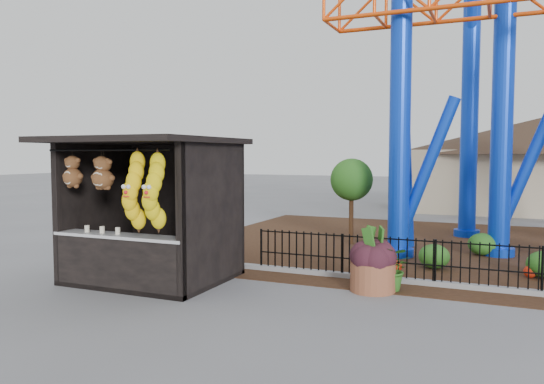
% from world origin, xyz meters
% --- Properties ---
extents(ground, '(120.00, 120.00, 0.00)m').
position_xyz_m(ground, '(0.00, 0.00, 0.00)').
color(ground, slate).
rests_on(ground, ground).
extents(mulch_bed, '(18.00, 12.00, 0.02)m').
position_xyz_m(mulch_bed, '(4.00, 8.00, 0.01)').
color(mulch_bed, '#331E11').
rests_on(mulch_bed, ground).
extents(curb, '(18.00, 0.18, 0.12)m').
position_xyz_m(curb, '(4.00, 3.00, 0.06)').
color(curb, gray).
rests_on(curb, ground).
extents(prize_booth, '(3.50, 3.40, 3.12)m').
position_xyz_m(prize_booth, '(-2.96, 0.92, 1.51)').
color(prize_booth, black).
rests_on(prize_booth, ground).
extents(terracotta_planter, '(1.19, 1.19, 0.59)m').
position_xyz_m(terracotta_planter, '(1.69, 2.11, 0.30)').
color(terracotta_planter, brown).
rests_on(terracotta_planter, ground).
extents(planter_foliage, '(0.70, 0.70, 0.64)m').
position_xyz_m(planter_foliage, '(1.69, 2.11, 0.91)').
color(planter_foliage, '#31131D').
rests_on(planter_foliage, terracotta_planter).
extents(potted_plant, '(0.91, 0.81, 0.93)m').
position_xyz_m(potted_plant, '(2.04, 2.30, 0.47)').
color(potted_plant, '#174E17').
rests_on(potted_plant, ground).
extents(landscaping, '(7.12, 3.76, 0.60)m').
position_xyz_m(landscaping, '(4.73, 5.47, 0.29)').
color(landscaping, '#265A1A').
rests_on(landscaping, mulch_bed).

